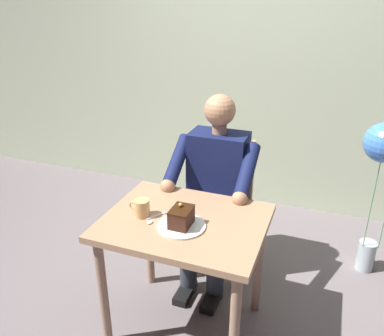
% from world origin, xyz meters
% --- Properties ---
extents(ground_plane, '(14.00, 14.00, 0.00)m').
position_xyz_m(ground_plane, '(0.00, 0.00, 0.00)').
color(ground_plane, slate).
extents(cafe_rear_panel, '(6.40, 0.12, 3.00)m').
position_xyz_m(cafe_rear_panel, '(0.00, -1.73, 1.50)').
color(cafe_rear_panel, beige).
rests_on(cafe_rear_panel, ground).
extents(dining_table, '(0.83, 0.66, 0.72)m').
position_xyz_m(dining_table, '(0.00, 0.00, 0.61)').
color(dining_table, '#A97F5C').
rests_on(dining_table, ground).
extents(chair, '(0.42, 0.42, 0.90)m').
position_xyz_m(chair, '(0.00, -0.68, 0.50)').
color(chair, tan).
rests_on(chair, ground).
extents(seated_person, '(0.53, 0.58, 1.24)m').
position_xyz_m(seated_person, '(0.00, -0.50, 0.65)').
color(seated_person, '#141C46').
rests_on(seated_person, ground).
extents(dessert_plate, '(0.24, 0.24, 0.01)m').
position_xyz_m(dessert_plate, '(-0.01, 0.07, 0.72)').
color(dessert_plate, white).
rests_on(dessert_plate, dining_table).
extents(cake_slice, '(0.10, 0.13, 0.11)m').
position_xyz_m(cake_slice, '(-0.01, 0.07, 0.77)').
color(cake_slice, '#412117').
rests_on(cake_slice, dessert_plate).
extents(coffee_cup, '(0.12, 0.08, 0.09)m').
position_xyz_m(coffee_cup, '(0.22, 0.04, 0.77)').
color(coffee_cup, tan).
rests_on(coffee_cup, dining_table).
extents(dessert_spoon, '(0.07, 0.14, 0.01)m').
position_xyz_m(dessert_spoon, '(0.15, 0.06, 0.72)').
color(dessert_spoon, silver).
rests_on(dessert_spoon, dining_table).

